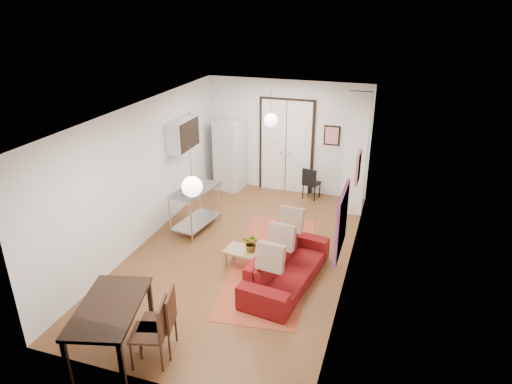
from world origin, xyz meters
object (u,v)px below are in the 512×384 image
(coffee_table, at_px, (247,253))
(dining_table, at_px, (110,311))
(kitchen_counter, at_px, (195,203))
(black_side_chair, at_px, (312,179))
(dining_chair_near, at_px, (160,313))
(dining_chair_far, at_px, (152,323))
(sofa, at_px, (287,266))
(fridge, at_px, (230,155))

(coffee_table, height_order, dining_table, dining_table)
(kitchen_counter, bearing_deg, black_side_chair, 58.61)
(dining_chair_near, distance_m, dining_chair_far, 0.22)
(coffee_table, bearing_deg, dining_table, -111.98)
(sofa, xyz_separation_m, dining_table, (-1.93, -2.46, 0.39))
(kitchen_counter, distance_m, black_side_chair, 3.27)
(fridge, relative_size, dining_chair_far, 1.85)
(coffee_table, bearing_deg, sofa, -16.06)
(dining_chair_far, bearing_deg, dining_chair_near, 165.37)
(dining_chair_near, bearing_deg, kitchen_counter, -177.47)
(kitchen_counter, relative_size, dining_chair_near, 1.31)
(kitchen_counter, height_order, black_side_chair, kitchen_counter)
(dining_table, xyz_separation_m, dining_chair_near, (0.60, 0.32, -0.14))
(kitchen_counter, distance_m, dining_chair_near, 3.69)
(dining_table, xyz_separation_m, dining_chair_far, (0.60, 0.10, -0.14))
(sofa, relative_size, fridge, 1.22)
(black_side_chair, bearing_deg, coffee_table, 95.71)
(sofa, height_order, kitchen_counter, kitchen_counter)
(fridge, xyz_separation_m, dining_chair_far, (1.22, -6.20, -0.35))
(coffee_table, height_order, fridge, fridge)
(dining_table, bearing_deg, kitchen_counter, 97.23)
(coffee_table, distance_m, dining_chair_near, 2.44)
(kitchen_counter, distance_m, dining_table, 3.88)
(sofa, height_order, dining_chair_far, dining_chair_far)
(kitchen_counter, bearing_deg, dining_chair_far, -65.81)
(dining_table, distance_m, black_side_chair, 6.58)
(kitchen_counter, height_order, fridge, fridge)
(sofa, relative_size, black_side_chair, 2.73)
(sofa, distance_m, black_side_chair, 3.93)
(dining_table, relative_size, dining_chair_near, 1.62)
(sofa, bearing_deg, dining_chair_far, 158.55)
(sofa, distance_m, coffee_table, 0.88)
(sofa, xyz_separation_m, coffee_table, (-0.84, 0.24, -0.01))
(dining_table, distance_m, dining_chair_far, 0.62)
(dining_table, bearing_deg, black_side_chair, 76.02)
(coffee_table, distance_m, kitchen_counter, 1.97)
(dining_chair_near, bearing_deg, dining_table, -76.27)
(dining_table, distance_m, dining_chair_near, 0.70)
(kitchen_counter, relative_size, fridge, 0.71)
(sofa, height_order, dining_table, dining_table)
(dining_chair_near, bearing_deg, sofa, 133.43)
(kitchen_counter, height_order, dining_table, kitchen_counter)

